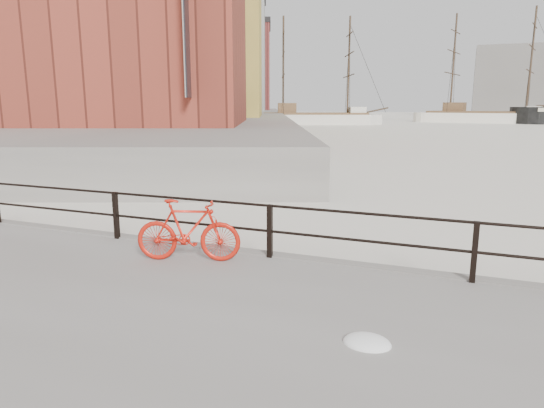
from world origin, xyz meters
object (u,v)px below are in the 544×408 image
Objects in this scene: bicycle at (188,230)px; schooner_left at (315,124)px; schooner_mid at (485,123)px; workboat_near at (114,140)px; workboat_far at (179,132)px.

bicycle is 0.08× the size of schooner_left.
schooner_mid is 2.02× the size of workboat_near.
workboat_near reaches higher than bicycle.
schooner_left is 1.69× the size of workboat_near.
bicycle is 86.31m from schooner_mid.
bicycle is at bearing -100.49° from workboat_far.
schooner_mid reaches higher than workboat_near.
schooner_mid is 66.02m from workboat_near.
schooner_left reaches higher than workboat_far.
schooner_mid is 1.19× the size of schooner_left.
bicycle is at bearing -97.42° from schooner_left.
workboat_far is at bearing -116.68° from schooner_mid.
workboat_far is at bearing -130.47° from schooner_left.
schooner_mid is at bearing 9.10° from workboat_far.
schooner_mid reaches higher than schooner_left.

